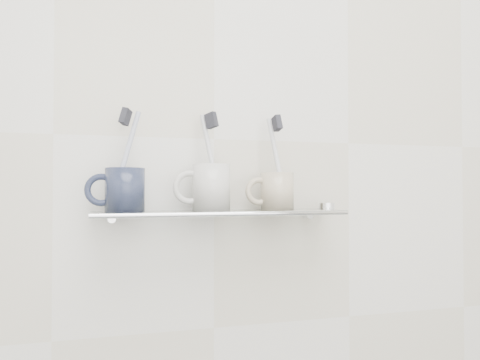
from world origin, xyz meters
name	(u,v)px	position (x,y,z in m)	size (l,w,h in m)	color
wall_back	(214,139)	(0.00, 1.10, 1.25)	(2.50, 2.50, 0.00)	silver
shelf_glass	(221,213)	(0.00, 1.04, 1.10)	(0.50, 0.12, 0.01)	silver
shelf_rail	(228,214)	(0.00, 0.98, 1.10)	(0.01, 0.01, 0.50)	silver
bracket_left	(112,219)	(-0.21, 1.09, 1.09)	(0.02, 0.02, 0.03)	silver
bracket_right	(308,215)	(0.21, 1.09, 1.09)	(0.02, 0.02, 0.03)	silver
mug_left	(125,190)	(-0.19, 1.04, 1.14)	(0.07, 0.07, 0.08)	#161C31
mug_left_handle	(101,190)	(-0.23, 1.04, 1.14)	(0.06, 0.06, 0.01)	#161C31
toothbrush_left	(125,159)	(-0.19, 1.04, 1.20)	(0.01, 0.01, 0.19)	silver
bristles_left	(125,117)	(-0.19, 1.04, 1.28)	(0.01, 0.02, 0.03)	#26262E
mug_center	(211,187)	(-0.02, 1.04, 1.15)	(0.08, 0.08, 0.09)	silver
mug_center_handle	(190,187)	(-0.06, 1.04, 1.15)	(0.07, 0.07, 0.01)	silver
toothbrush_center	(211,160)	(-0.02, 1.04, 1.20)	(0.01, 0.01, 0.19)	silver
bristles_center	(211,120)	(-0.02, 1.04, 1.28)	(0.01, 0.02, 0.03)	#26262E
mug_right	(277,191)	(0.12, 1.04, 1.14)	(0.07, 0.07, 0.08)	beige
mug_right_handle	(259,191)	(0.08, 1.04, 1.14)	(0.06, 0.06, 0.01)	beige
toothbrush_right	(277,161)	(0.12, 1.04, 1.20)	(0.01, 0.01, 0.19)	silver
bristles_right	(277,123)	(0.12, 1.04, 1.28)	(0.01, 0.02, 0.03)	#26262E
chrome_cap	(327,206)	(0.24, 1.04, 1.11)	(0.03, 0.03, 0.01)	silver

